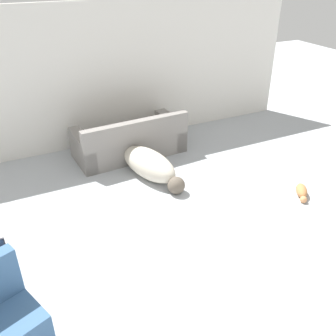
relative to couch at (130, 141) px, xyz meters
The scene contains 5 objects.
ground_plane 3.59m from the couch, 94.85° to the right, with size 20.00×20.00×0.00m, color #ADB2B7.
wall_back 1.22m from the couch, 113.82° to the left, with size 7.61×0.06×2.42m.
couch is the anchor object (origin of this frame).
dog 0.86m from the couch, 89.37° to the right, with size 0.75×1.59×0.43m.
cat 2.89m from the couch, 52.62° to the right, with size 0.33×0.43×0.15m.
Camera 1 is at (-1.63, -1.91, 3.02)m, focal length 40.00 mm.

